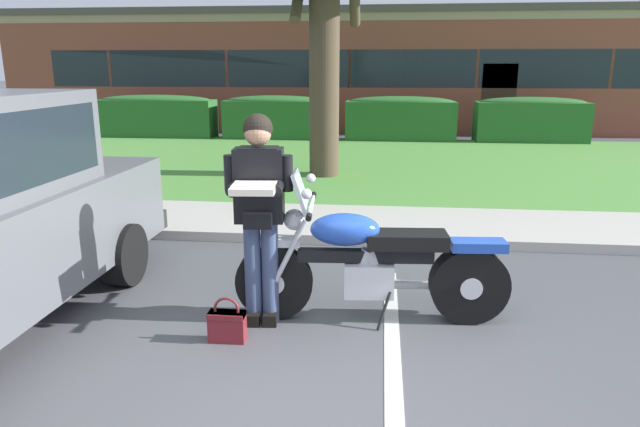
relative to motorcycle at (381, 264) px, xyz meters
name	(u,v)px	position (x,y,z in m)	size (l,w,h in m)	color
ground_plane	(318,406)	(-0.38, -1.30, -0.49)	(140.00, 140.00, 0.00)	#4C4C51
curb_strip	(349,239)	(-0.38, 2.04, -0.43)	(60.00, 0.20, 0.12)	#B7B2A8
concrete_walk	(353,222)	(-0.38, 2.89, -0.45)	(60.00, 1.50, 0.08)	#B7B2A8
grass_lawn	(364,163)	(-0.38, 7.64, -0.46)	(60.00, 8.00, 0.06)	#518E3D
stall_stripe_1	(394,392)	(0.10, -1.10, -0.49)	(0.12, 4.40, 0.01)	silver
motorcycle	(381,264)	(0.00, 0.00, 0.00)	(2.24, 0.82, 1.26)	black
rider_person	(259,204)	(-0.97, -0.15, 0.52)	(0.53, 0.60, 1.70)	black
handbag	(227,323)	(-1.16, -0.51, -0.34)	(0.28, 0.13, 0.36)	maroon
hedge_left	(156,116)	(-6.47, 11.48, 0.16)	(3.37, 0.90, 1.24)	#286028
hedge_center_left	(276,117)	(-3.00, 11.48, 0.16)	(2.88, 0.90, 1.24)	#286028
hedge_center_right	(400,118)	(0.48, 11.48, 0.16)	(2.98, 0.90, 1.24)	#286028
hedge_right	(531,119)	(3.95, 11.48, 0.16)	(2.91, 0.90, 1.24)	#286028
brick_building	(357,70)	(-1.04, 18.36, 1.39)	(22.20, 10.77, 3.75)	brown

